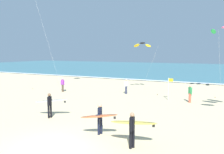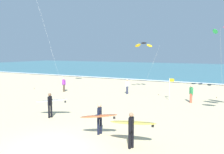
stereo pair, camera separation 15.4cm
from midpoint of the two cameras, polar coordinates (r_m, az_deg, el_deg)
name	(u,v)px [view 1 (the left image)]	position (r m, az deg, el deg)	size (l,w,h in m)	color
ground_plane	(51,148)	(11.54, -15.46, -16.80)	(160.00, 160.00, 0.00)	beige
ocean_water	(194,69)	(64.78, 19.71, 1.93)	(160.00, 60.00, 0.08)	teal
shoreline_foam	(170,81)	(35.54, 14.29, -1.07)	(160.00, 1.09, 0.01)	white
surfer_lead	(99,116)	(12.40, -3.53, -9.86)	(2.04, 1.18, 1.71)	black
surfer_trailing	(133,125)	(10.99, 4.82, -11.95)	(2.33, 1.09, 1.71)	black
surfer_third	(50,102)	(16.32, -15.45, -6.12)	(2.31, 1.34, 1.71)	black
kite_arc_rose_mid	(224,30)	(28.30, 26.10, 10.55)	(2.75, 4.80, 7.29)	green
kite_arc_charcoal_low	(142,45)	(26.95, 7.49, 8.02)	(3.57, 3.42, 5.64)	yellow
bystander_white_top	(126,86)	(24.50, 3.38, -2.38)	(0.31, 0.45, 1.59)	#2D334C
bystander_green_top	(190,94)	(21.40, 18.79, -3.96)	(0.36, 0.40, 1.59)	#D8593F
bystander_purple_top	(63,85)	(26.39, -12.44, -1.90)	(0.50, 0.22, 1.59)	#4C3D2D
lifeguard_flag	(169,87)	(21.94, 13.90, -2.36)	(0.45, 0.05, 2.10)	silver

